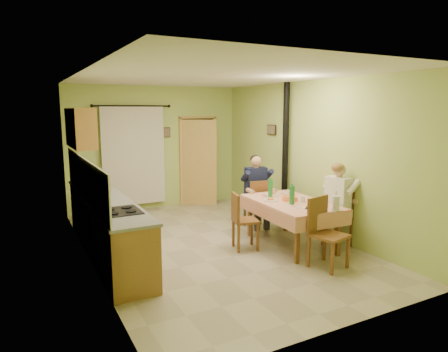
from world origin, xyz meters
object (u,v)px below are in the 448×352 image
dining_table (291,223)px  man_right (339,195)px  man_far (256,183)px  chair_left (244,232)px  stove_flue (285,172)px  chair_right (338,229)px  chair_near (327,248)px  chair_far (256,213)px

dining_table → man_right: 0.93m
dining_table → man_far: 1.24m
man_far → man_right: size_ratio=1.00×
dining_table → man_far: man_far is taller
chair_left → stove_flue: 2.00m
chair_right → chair_left: size_ratio=1.00×
chair_right → man_right: bearing=90.0°
chair_near → chair_far: bearing=-107.7°
chair_near → dining_table: bearing=-110.4°
chair_left → man_far: (0.81, 0.93, 0.59)m
man_far → man_right: bearing=-57.9°
dining_table → chair_far: bearing=91.7°
man_far → chair_far: bearing=-90.0°
chair_far → man_right: 1.75m
chair_far → stove_flue: size_ratio=0.34×
chair_far → chair_left: (-0.81, -0.92, -0.00)m
chair_far → man_far: size_ratio=0.69×
chair_near → chair_left: (-0.67, 1.23, -0.00)m
chair_far → man_right: size_ratio=0.69×
man_right → stove_flue: bearing=-11.4°
chair_left → man_far: 1.37m
dining_table → chair_right: bearing=-26.5°
chair_near → man_right: bearing=-155.3°
man_right → stove_flue: size_ratio=0.50×
chair_near → man_right: 1.17m
man_right → dining_table: bearing=51.6°
chair_right → man_far: size_ratio=0.68×
chair_near → man_far: (0.14, 2.16, 0.59)m
stove_flue → chair_near: bearing=-111.3°
chair_far → stove_flue: stove_flue is taller
dining_table → man_right: (0.68, -0.39, 0.50)m
dining_table → chair_far: size_ratio=1.88×
chair_right → chair_left: 1.59m
chair_right → stove_flue: bearing=-11.0°
chair_right → man_far: bearing=15.1°
chair_near → stove_flue: bearing=-125.2°
chair_near → man_far: bearing=-107.7°
chair_far → chair_right: chair_far is taller
chair_far → chair_left: size_ratio=1.02×
chair_near → chair_right: chair_near is taller
man_far → stove_flue: 0.76m
dining_table → man_far: bearing=91.6°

